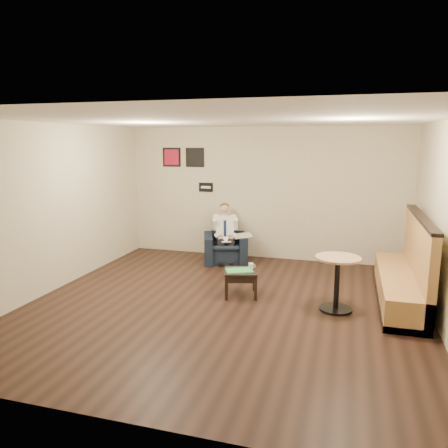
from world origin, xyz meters
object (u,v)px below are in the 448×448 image
(cafe_table, at_px, (337,284))
(coffee_mug, at_px, (251,266))
(green_folder, at_px, (239,270))
(seated_man, at_px, (225,236))
(side_table, at_px, (241,283))
(armchair, at_px, (225,242))
(smartphone, at_px, (243,267))
(banquette, at_px, (401,260))

(cafe_table, bearing_deg, coffee_mug, 164.72)
(green_folder, bearing_deg, seated_man, 112.50)
(cafe_table, bearing_deg, side_table, 171.59)
(seated_man, relative_size, side_table, 2.23)
(armchair, xyz_separation_m, side_table, (0.82, -1.91, -0.21))
(smartphone, distance_m, banquette, 2.49)
(coffee_mug, relative_size, cafe_table, 0.11)
(armchair, height_order, side_table, armchair)
(seated_man, distance_m, side_table, 2.00)
(armchair, relative_size, side_table, 1.68)
(side_table, relative_size, coffee_mug, 5.79)
(green_folder, xyz_separation_m, coffee_mug, (0.16, 0.18, 0.04))
(cafe_table, bearing_deg, green_folder, 172.64)
(armchair, height_order, seated_man, seated_man)
(banquette, relative_size, cafe_table, 3.20)
(side_table, bearing_deg, armchair, 113.16)
(armchair, distance_m, smartphone, 1.93)
(green_folder, bearing_deg, banquette, 10.57)
(seated_man, distance_m, cafe_table, 3.08)
(smartphone, bearing_deg, green_folder, -103.96)
(seated_man, xyz_separation_m, side_table, (0.78, -1.80, -0.37))
(side_table, distance_m, coffee_mug, 0.33)
(cafe_table, bearing_deg, banquette, 35.30)
(armchair, bearing_deg, smartphone, -83.97)
(cafe_table, bearing_deg, armchair, 137.69)
(smartphone, relative_size, cafe_table, 0.16)
(armchair, relative_size, seated_man, 0.75)
(green_folder, height_order, coffee_mug, coffee_mug)
(side_table, height_order, coffee_mug, coffee_mug)
(seated_man, xyz_separation_m, green_folder, (0.76, -1.83, -0.15))
(green_folder, bearing_deg, cafe_table, -7.36)
(smartphone, bearing_deg, banquette, 1.15)
(seated_man, height_order, smartphone, seated_man)
(coffee_mug, distance_m, cafe_table, 1.45)
(seated_man, xyz_separation_m, cafe_table, (2.31, -2.03, -0.17))
(side_table, height_order, cafe_table, cafe_table)
(coffee_mug, relative_size, banquette, 0.03)
(armchair, height_order, banquette, banquette)
(side_table, distance_m, cafe_table, 1.56)
(armchair, distance_m, seated_man, 0.19)
(armchair, bearing_deg, cafe_table, -61.45)
(side_table, bearing_deg, green_folder, -130.97)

